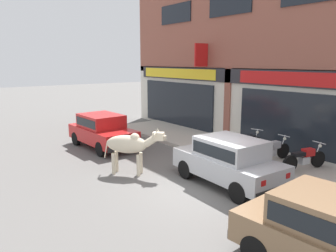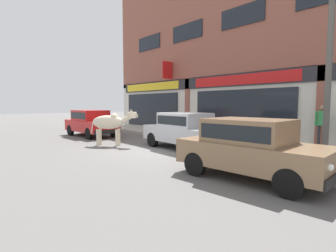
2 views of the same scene
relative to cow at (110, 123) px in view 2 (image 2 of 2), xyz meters
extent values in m
plane|color=#605E5B|center=(2.39, 1.06, -1.01)|extent=(90.00, 90.00, 0.00)
cube|color=#B7AFA3|center=(2.39, 4.71, -0.92)|extent=(19.00, 2.91, 0.17)
cube|color=#8E5142|center=(2.39, 6.44, 5.74)|extent=(23.00, 0.55, 7.26)
cube|color=silver|center=(2.39, 6.44, 0.69)|extent=(23.00, 0.55, 3.40)
cube|color=#28282D|center=(2.39, 6.13, 2.04)|extent=(22.08, 0.08, 0.64)
cube|color=black|center=(-5.27, 6.12, 0.34)|extent=(5.83, 0.10, 2.40)
cube|color=yellow|center=(-5.27, 6.10, 2.04)|extent=(6.13, 0.05, 0.52)
cube|color=#8E5142|center=(-1.44, 6.15, 0.69)|extent=(0.36, 0.12, 3.40)
cube|color=black|center=(2.39, 6.12, 0.34)|extent=(5.83, 0.10, 2.40)
cube|color=red|center=(2.39, 6.10, 2.04)|extent=(6.13, 0.05, 0.52)
cube|color=#8E5142|center=(6.23, 6.15, 0.69)|extent=(0.36, 0.12, 3.40)
cube|color=black|center=(-5.43, 6.14, 5.22)|extent=(2.50, 0.06, 1.00)
cube|color=black|center=(-1.52, 6.14, 5.22)|extent=(2.50, 0.06, 1.00)
cube|color=black|center=(2.39, 6.14, 5.22)|extent=(2.50, 0.06, 1.00)
cube|color=red|center=(-2.86, 5.72, 2.99)|extent=(0.08, 0.80, 1.10)
ellipsoid|color=beige|center=(-0.08, -0.06, 0.01)|extent=(1.40, 1.31, 0.60)
sphere|color=beige|center=(0.14, 0.12, 0.24)|extent=(0.32, 0.32, 0.32)
cylinder|color=beige|center=(0.16, 0.33, -0.65)|extent=(0.12, 0.12, 0.72)
cylinder|color=beige|center=(0.35, 0.11, -0.65)|extent=(0.12, 0.12, 0.72)
cylinder|color=beige|center=(-0.50, -0.24, -0.65)|extent=(0.12, 0.12, 0.72)
cylinder|color=beige|center=(-0.31, -0.46, -0.65)|extent=(0.12, 0.12, 0.72)
cylinder|color=beige|center=(0.55, 0.47, 0.16)|extent=(0.51, 0.49, 0.43)
cube|color=beige|center=(0.74, 0.64, 0.33)|extent=(0.42, 0.40, 0.26)
cube|color=tan|center=(0.88, 0.76, 0.29)|extent=(0.21, 0.21, 0.14)
cone|color=beige|center=(0.65, 0.69, 0.51)|extent=(0.12, 0.12, 0.19)
cone|color=beige|center=(0.78, 0.54, 0.51)|extent=(0.12, 0.12, 0.19)
cube|color=beige|center=(0.58, 0.71, 0.39)|extent=(0.12, 0.13, 0.10)
cube|color=beige|center=(0.79, 0.47, 0.39)|extent=(0.12, 0.13, 0.10)
cylinder|color=beige|center=(-0.64, -0.55, -0.21)|extent=(0.15, 0.14, 0.60)
cylinder|color=black|center=(7.93, 0.92, -0.71)|extent=(0.61, 0.23, 0.60)
cylinder|color=black|center=(8.04, -0.52, -0.71)|extent=(0.61, 0.23, 0.60)
cylinder|color=black|center=(5.64, 0.74, -0.71)|extent=(0.61, 0.23, 0.60)
cylinder|color=black|center=(5.75, -0.69, -0.71)|extent=(0.61, 0.23, 0.60)
cube|color=#846647|center=(6.84, 0.11, -0.41)|extent=(3.61, 1.86, 0.60)
cube|color=#846647|center=(6.74, 0.10, 0.17)|extent=(2.00, 1.58, 0.56)
cube|color=black|center=(6.74, 0.10, 0.17)|extent=(1.85, 1.59, 0.35)
cube|color=black|center=(8.57, 0.24, -0.63)|extent=(0.24, 1.52, 0.20)
cube|color=black|center=(5.12, -0.02, -0.63)|extent=(0.24, 1.52, 0.20)
sphere|color=silver|center=(8.63, -0.23, -0.33)|extent=(0.14, 0.14, 0.14)
cube|color=red|center=(5.05, 0.47, -0.31)|extent=(0.04, 0.16, 0.14)
cube|color=red|center=(5.13, -0.52, -0.31)|extent=(0.04, 0.16, 0.14)
cylinder|color=black|center=(-2.53, 1.53, -0.71)|extent=(0.61, 0.21, 0.60)
cylinder|color=black|center=(-2.46, 0.10, -0.71)|extent=(0.61, 0.21, 0.60)
cylinder|color=black|center=(-4.82, 1.43, -0.71)|extent=(0.61, 0.21, 0.60)
cylinder|color=black|center=(-4.76, -0.01, -0.71)|extent=(0.61, 0.21, 0.60)
cube|color=red|center=(-3.64, 0.76, -0.41)|extent=(3.57, 1.76, 0.60)
cube|color=red|center=(-3.74, 0.76, 0.17)|extent=(1.96, 1.53, 0.56)
cube|color=black|center=(-3.74, 0.76, 0.17)|extent=(1.81, 1.54, 0.35)
cube|color=black|center=(-1.91, 0.84, -0.63)|extent=(0.19, 1.52, 0.20)
cube|color=black|center=(-5.37, 0.68, -0.63)|extent=(0.19, 1.52, 0.20)
sphere|color=silver|center=(-1.91, 1.32, -0.33)|extent=(0.14, 0.14, 0.14)
sphere|color=silver|center=(-1.86, 0.36, -0.33)|extent=(0.14, 0.14, 0.14)
cube|color=red|center=(-5.42, 1.18, -0.31)|extent=(0.04, 0.16, 0.14)
cube|color=red|center=(-5.37, 0.19, -0.31)|extent=(0.04, 0.16, 0.14)
cylinder|color=black|center=(1.43, 1.22, -0.71)|extent=(0.61, 0.20, 0.60)
cylinder|color=black|center=(1.49, 2.66, -0.71)|extent=(0.61, 0.20, 0.60)
cylinder|color=black|center=(3.73, 1.13, -0.71)|extent=(0.61, 0.20, 0.60)
cylinder|color=black|center=(3.79, 2.57, -0.71)|extent=(0.61, 0.20, 0.60)
cube|color=#B2B5BA|center=(2.61, 1.89, -0.41)|extent=(3.56, 1.74, 0.60)
cube|color=#B2B5BA|center=(2.71, 1.89, 0.17)|extent=(1.96, 1.51, 0.56)
cube|color=black|center=(2.71, 1.89, 0.17)|extent=(1.80, 1.53, 0.35)
cube|color=black|center=(0.88, 1.96, -0.63)|extent=(0.18, 1.52, 0.20)
cube|color=black|center=(4.34, 1.82, -0.63)|extent=(0.18, 1.52, 0.20)
sphere|color=silver|center=(0.83, 1.48, -0.33)|extent=(0.14, 0.14, 0.14)
sphere|color=silver|center=(0.87, 2.44, -0.33)|extent=(0.14, 0.14, 0.14)
cube|color=red|center=(4.34, 1.33, -0.31)|extent=(0.04, 0.16, 0.14)
cube|color=red|center=(4.38, 2.32, -0.31)|extent=(0.04, 0.16, 0.14)
cylinder|color=black|center=(1.00, 5.28, -0.56)|extent=(0.21, 0.57, 0.56)
cylinder|color=black|center=(1.26, 4.06, -0.56)|extent=(0.21, 0.57, 0.56)
cube|color=#B2B5BA|center=(1.13, 4.65, -0.52)|extent=(0.26, 0.35, 0.24)
cube|color=black|center=(1.10, 4.81, -0.26)|extent=(0.32, 0.44, 0.24)
cube|color=black|center=(1.18, 4.42, -0.28)|extent=(0.32, 0.55, 0.12)
cylinder|color=#B2B5BA|center=(1.02, 5.23, -0.26)|extent=(0.09, 0.27, 0.59)
cylinder|color=#B2B5BA|center=(1.01, 5.26, 0.02)|extent=(0.52, 0.14, 0.03)
sphere|color=silver|center=(1.00, 5.32, -0.10)|extent=(0.12, 0.12, 0.12)
cylinder|color=#B2B5BA|center=(1.10, 4.28, -0.60)|extent=(0.16, 0.48, 0.06)
cylinder|color=black|center=(2.31, 5.18, -0.56)|extent=(0.15, 0.57, 0.56)
cylinder|color=black|center=(2.20, 3.94, -0.56)|extent=(0.15, 0.57, 0.56)
cube|color=#B2B5BA|center=(2.25, 4.54, -0.52)|extent=(0.23, 0.34, 0.24)
cube|color=#A8AAB2|center=(2.27, 4.70, -0.26)|extent=(0.27, 0.42, 0.24)
cube|color=black|center=(2.23, 4.30, -0.28)|extent=(0.26, 0.54, 0.12)
cylinder|color=#B2B5BA|center=(2.30, 5.12, -0.26)|extent=(0.06, 0.27, 0.59)
cylinder|color=#B2B5BA|center=(2.31, 5.16, 0.02)|extent=(0.52, 0.08, 0.03)
sphere|color=silver|center=(2.31, 5.22, -0.10)|extent=(0.12, 0.12, 0.12)
cylinder|color=#B2B5BA|center=(2.11, 4.19, -0.60)|extent=(0.10, 0.48, 0.06)
cylinder|color=black|center=(3.63, 5.22, -0.56)|extent=(0.22, 0.57, 0.56)
cylinder|color=black|center=(3.36, 4.00, -0.56)|extent=(0.22, 0.57, 0.56)
cube|color=#B2B5BA|center=(3.49, 4.59, -0.52)|extent=(0.26, 0.36, 0.24)
cube|color=red|center=(3.53, 4.75, -0.26)|extent=(0.32, 0.44, 0.24)
cube|color=black|center=(3.44, 4.36, -0.28)|extent=(0.33, 0.56, 0.12)
cylinder|color=#B2B5BA|center=(3.62, 5.16, -0.26)|extent=(0.10, 0.27, 0.59)
cylinder|color=#B2B5BA|center=(3.63, 5.20, 0.02)|extent=(0.51, 0.14, 0.03)
sphere|color=silver|center=(3.64, 5.26, -0.10)|extent=(0.12, 0.12, 0.12)
cylinder|color=#B2B5BA|center=(3.31, 4.26, -0.60)|extent=(0.16, 0.48, 0.06)
cylinder|color=#2D2D33|center=(6.57, 5.60, -0.43)|extent=(0.11, 0.11, 0.82)
cylinder|color=#2D2D33|center=(6.39, 5.57, -0.43)|extent=(0.11, 0.11, 0.82)
cylinder|color=#33934C|center=(6.48, 5.59, 0.26)|extent=(0.32, 0.32, 0.56)
cylinder|color=#33934C|center=(6.69, 5.62, 0.23)|extent=(0.08, 0.08, 0.56)
cylinder|color=#33934C|center=(6.28, 5.55, 0.23)|extent=(0.08, 0.08, 0.56)
sphere|color=tan|center=(6.48, 5.59, 0.66)|extent=(0.20, 0.20, 0.20)
cylinder|color=#595651|center=(7.29, 3.56, 1.70)|extent=(0.18, 0.18, 5.07)
camera|label=1|loc=(9.13, -5.24, 2.70)|focal=35.00mm
camera|label=2|loc=(10.26, -5.48, 0.82)|focal=28.00mm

